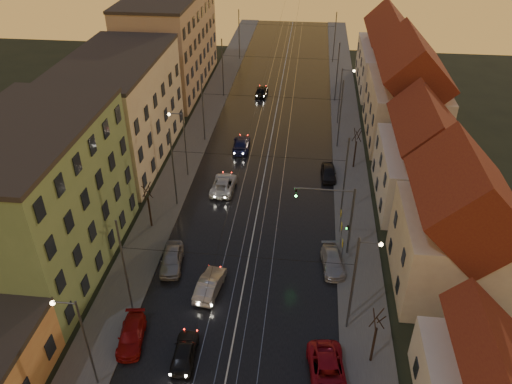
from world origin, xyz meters
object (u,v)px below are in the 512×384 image
(driving_car_0, at_px, (185,352))
(driving_car_4, at_px, (262,91))
(traffic_light_mast, at_px, (340,213))
(parked_left_3, at_px, (172,259))
(driving_car_3, at_px, (241,144))
(driving_car_2, at_px, (224,184))
(street_lamp_3, at_px, (343,91))
(parked_right_1, at_px, (333,262))
(parked_right_0, at_px, (328,373))
(parked_right_2, at_px, (328,172))
(parked_left_2, at_px, (131,335))
(street_lamp_0, at_px, (80,336))
(street_lamp_1, at_px, (359,273))
(driving_car_1, at_px, (210,284))
(street_lamp_2, at_px, (182,138))

(driving_car_0, relative_size, driving_car_4, 0.95)
(traffic_light_mast, xyz_separation_m, driving_car_0, (-11.24, -13.20, -3.90))
(parked_left_3, bearing_deg, driving_car_3, 74.56)
(driving_car_0, distance_m, driving_car_4, 50.50)
(driving_car_3, xyz_separation_m, driving_car_4, (0.75, 18.07, 0.01))
(driving_car_2, relative_size, parked_left_3, 1.12)
(street_lamp_3, xyz_separation_m, parked_right_1, (-1.50, -30.05, -4.23))
(parked_right_0, xyz_separation_m, parked_right_2, (0.34, 27.34, -0.07))
(driving_car_4, bearing_deg, parked_left_2, 86.16)
(street_lamp_0, bearing_deg, driving_car_3, 80.99)
(parked_left_2, distance_m, parked_right_1, 18.23)
(street_lamp_1, height_order, parked_left_3, street_lamp_1)
(street_lamp_0, relative_size, driving_car_3, 1.60)
(driving_car_0, relative_size, driving_car_2, 0.79)
(street_lamp_3, relative_size, driving_car_3, 1.60)
(driving_car_3, bearing_deg, parked_right_2, 148.58)
(driving_car_4, height_order, parked_right_1, driving_car_4)
(parked_left_3, relative_size, parked_right_0, 0.84)
(driving_car_3, height_order, parked_left_2, driving_car_3)
(driving_car_0, height_order, driving_car_2, driving_car_2)
(street_lamp_3, bearing_deg, street_lamp_0, -112.48)
(street_lamp_3, distance_m, driving_car_0, 43.22)
(street_lamp_3, bearing_deg, driving_car_3, -145.19)
(street_lamp_1, distance_m, parked_right_1, 7.46)
(driving_car_0, height_order, parked_right_2, driving_car_0)
(driving_car_1, xyz_separation_m, parked_right_0, (9.76, -7.72, -0.00))
(driving_car_1, xyz_separation_m, parked_right_1, (10.31, 4.17, -0.11))
(parked_left_2, bearing_deg, traffic_light_mast, 30.09)
(street_lamp_3, height_order, parked_right_0, street_lamp_3)
(parked_right_0, bearing_deg, parked_left_3, 135.91)
(driving_car_2, height_order, parked_left_3, parked_left_3)
(street_lamp_2, distance_m, driving_car_0, 26.21)
(driving_car_4, bearing_deg, parked_right_0, 102.60)
(street_lamp_2, bearing_deg, street_lamp_1, -47.68)
(street_lamp_3, distance_m, driving_car_3, 15.93)
(driving_car_3, bearing_deg, street_lamp_3, -148.50)
(driving_car_0, relative_size, parked_left_2, 0.94)
(driving_car_0, bearing_deg, driving_car_1, -97.00)
(parked_right_1, bearing_deg, parked_left_3, 178.48)
(street_lamp_0, relative_size, street_lamp_1, 1.00)
(driving_car_4, relative_size, parked_right_0, 0.79)
(street_lamp_3, xyz_separation_m, traffic_light_mast, (-1.11, -28.00, -0.29))
(parked_right_2, bearing_deg, parked_right_0, -93.71)
(driving_car_3, relative_size, parked_right_0, 0.91)
(street_lamp_0, bearing_deg, driving_car_2, 79.07)
(parked_left_3, height_order, parked_right_2, parked_left_3)
(street_lamp_0, xyz_separation_m, driving_car_0, (5.86, 2.80, -4.19))
(street_lamp_2, bearing_deg, driving_car_1, -70.66)
(driving_car_1, distance_m, parked_right_2, 22.06)
(driving_car_4, distance_m, parked_left_3, 40.89)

